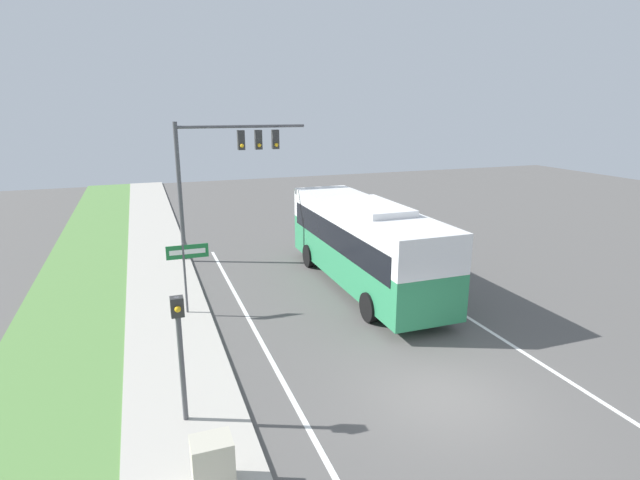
{
  "coord_description": "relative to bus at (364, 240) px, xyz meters",
  "views": [
    {
      "loc": [
        -6.71,
        -9.48,
        7.11
      ],
      "look_at": [
        -0.03,
        8.95,
        1.83
      ],
      "focal_mm": 28.0,
      "sensor_mm": 36.0,
      "label": 1
    }
  ],
  "objects": [
    {
      "name": "ground_plane",
      "position": [
        -1.46,
        -7.94,
        -1.96
      ],
      "size": [
        80.0,
        80.0,
        0.0
      ],
      "primitive_type": "plane",
      "color": "#565451"
    },
    {
      "name": "sidewalk",
      "position": [
        -7.66,
        -7.94,
        -1.9
      ],
      "size": [
        2.8,
        80.0,
        0.12
      ],
      "color": "#ADA89E",
      "rests_on": "ground_plane"
    },
    {
      "name": "lane_divider_near",
      "position": [
        -5.06,
        -7.94,
        -1.96
      ],
      "size": [
        0.14,
        30.0,
        0.01
      ],
      "color": "silver",
      "rests_on": "ground_plane"
    },
    {
      "name": "lane_divider_far",
      "position": [
        2.14,
        -7.94,
        -1.96
      ],
      "size": [
        0.14,
        30.0,
        0.01
      ],
      "color": "silver",
      "rests_on": "ground_plane"
    },
    {
      "name": "bus",
      "position": [
        0.0,
        0.0,
        0.0
      ],
      "size": [
        2.75,
        10.31,
        3.57
      ],
      "color": "#2D8956",
      "rests_on": "ground_plane"
    },
    {
      "name": "signal_gantry",
      "position": [
        -4.43,
        5.97,
        2.77
      ],
      "size": [
        6.08,
        0.41,
        6.45
      ],
      "color": "#4C4C51",
      "rests_on": "ground_plane"
    },
    {
      "name": "pedestrian_signal",
      "position": [
        -7.66,
        -6.92,
        0.16
      ],
      "size": [
        0.28,
        0.34,
        3.13
      ],
      "color": "#4C4C51",
      "rests_on": "ground_plane"
    },
    {
      "name": "street_sign",
      "position": [
        -6.93,
        -0.57,
        -0.08
      ],
      "size": [
        1.41,
        0.08,
        2.61
      ],
      "color": "#4C4C51",
      "rests_on": "ground_plane"
    },
    {
      "name": "utility_cabinet",
      "position": [
        -7.36,
        -9.26,
        -1.33
      ],
      "size": [
        0.77,
        0.62,
        1.02
      ],
      "color": "#B7B29E",
      "rests_on": "sidewalk"
    }
  ]
}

